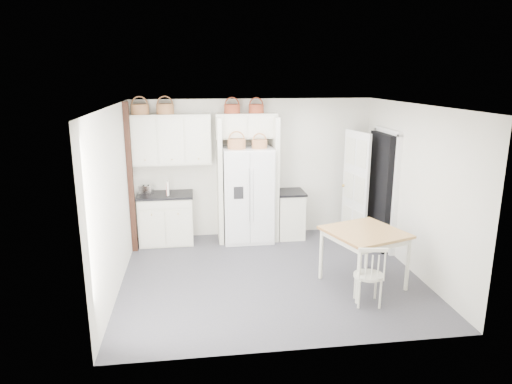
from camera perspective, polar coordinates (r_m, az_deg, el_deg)
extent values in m
plane|color=#38373C|center=(7.21, 1.77, -10.36)|extent=(4.50, 4.50, 0.00)
plane|color=white|center=(6.56, 1.95, 10.74)|extent=(4.50, 4.50, 0.00)
plane|color=beige|center=(8.69, -0.34, 3.01)|extent=(4.50, 0.00, 4.50)
plane|color=beige|center=(6.77, -17.26, -0.96)|extent=(0.00, 4.00, 4.00)
plane|color=beige|center=(7.47, 19.13, 0.30)|extent=(0.00, 4.00, 4.00)
cube|color=white|center=(8.44, -1.04, -0.32)|extent=(0.90, 0.73, 1.75)
cube|color=silver|center=(8.57, -11.14, -3.36)|extent=(0.96, 0.61, 0.89)
cube|color=silver|center=(8.73, 4.24, -2.89)|extent=(0.49, 0.58, 0.86)
cube|color=brown|center=(6.95, 13.26, -7.99)|extent=(1.27, 1.27, 0.83)
cube|color=silver|center=(6.40, 13.88, -10.09)|extent=(0.45, 0.42, 0.82)
cube|color=black|center=(8.44, -11.29, -0.36)|extent=(1.00, 0.65, 0.04)
cube|color=black|center=(8.61, 4.30, -0.04)|extent=(0.53, 0.62, 0.04)
cube|color=silver|center=(8.44, -13.57, 0.25)|extent=(0.27, 0.20, 0.17)
cube|color=#B42522|center=(8.33, -11.02, 0.40)|extent=(0.04, 0.15, 0.22)
cube|color=silver|center=(8.32, -10.96, 0.50)|extent=(0.04, 0.17, 0.25)
cylinder|color=#8D5C3A|center=(8.35, -14.31, 9.98)|extent=(0.31, 0.31, 0.18)
cylinder|color=#8D5C3A|center=(8.32, -11.29, 10.14)|extent=(0.31, 0.31, 0.18)
cylinder|color=brown|center=(8.33, -3.01, 10.34)|extent=(0.29, 0.29, 0.16)
cylinder|color=brown|center=(8.38, 0.03, 10.37)|extent=(0.28, 0.28, 0.16)
cylinder|color=#8D5C3A|center=(8.12, -2.44, 6.01)|extent=(0.32, 0.32, 0.17)
cylinder|color=#8D5C3A|center=(8.17, 0.43, 5.99)|extent=(0.27, 0.27, 0.15)
cube|color=silver|center=(8.37, -10.50, 6.48)|extent=(1.40, 0.34, 0.90)
cube|color=silver|center=(8.38, -1.23, 8.28)|extent=(1.12, 0.34, 0.45)
cube|color=silver|center=(8.37, -4.56, 1.47)|extent=(0.08, 0.60, 2.30)
cube|color=silver|center=(8.49, 2.33, 1.68)|extent=(0.08, 0.60, 2.30)
cube|color=black|center=(8.06, -15.42, 1.57)|extent=(0.09, 0.09, 2.60)
cube|color=black|center=(8.38, 15.40, 0.11)|extent=(0.18, 0.85, 2.05)
cube|color=white|center=(8.55, 12.31, 0.58)|extent=(0.21, 0.79, 2.05)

